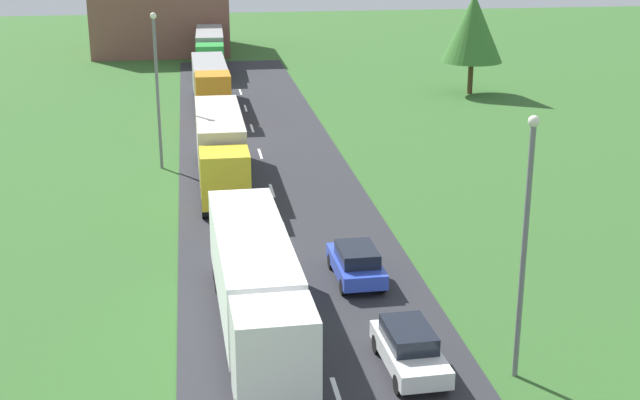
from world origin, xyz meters
name	(u,v)px	position (x,y,z in m)	size (l,w,h in m)	color
truck_second	(256,283)	(-2.18, 33.18, 2.14)	(2.81, 12.84, 3.57)	white
truck_third	(220,146)	(-2.63, 52.41, 2.17)	(2.52, 12.60, 3.72)	yellow
truck_fourth	(210,83)	(-2.61, 71.90, 2.08)	(2.61, 12.78, 3.59)	orange
truck_fifth	(210,49)	(-2.15, 89.20, 2.12)	(2.82, 13.31, 3.60)	green
car_third	(409,348)	(2.61, 30.15, 0.83)	(1.87, 4.17, 1.48)	white
car_fourth	(356,263)	(2.26, 37.73, 0.83)	(1.87, 4.06, 1.49)	blue
lamppost_second	(525,237)	(5.97, 29.33, 4.84)	(0.36, 0.36, 8.72)	slate
lamppost_third	(157,84)	(-6.02, 56.05, 5.02)	(0.36, 0.36, 9.08)	slate
tree_maple	(473,28)	(18.90, 75.14, 5.41)	(5.01, 5.01, 8.18)	#513823
distant_building	(161,8)	(-6.92, 103.50, 4.53)	(14.09, 13.57, 9.05)	brown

